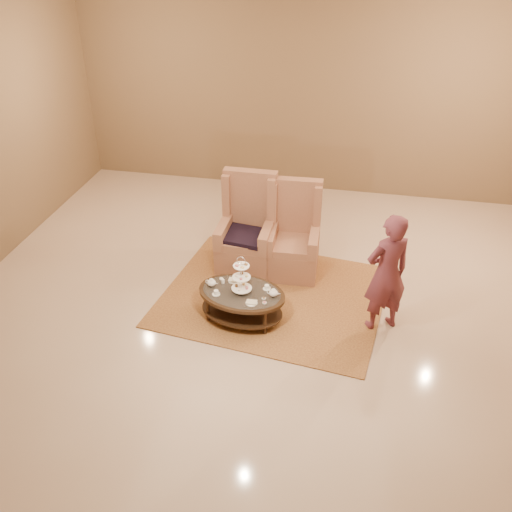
% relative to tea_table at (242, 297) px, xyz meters
% --- Properties ---
extents(ground, '(8.00, 8.00, 0.00)m').
position_rel_tea_table_xyz_m(ground, '(0.22, 0.04, -0.34)').
color(ground, '#CDB198').
rests_on(ground, ground).
extents(ceiling, '(8.00, 8.00, 0.02)m').
position_rel_tea_table_xyz_m(ceiling, '(0.22, 0.04, -0.34)').
color(ceiling, silver).
rests_on(ceiling, ground).
extents(wall_back, '(8.00, 0.04, 3.50)m').
position_rel_tea_table_xyz_m(wall_back, '(0.22, 4.04, 1.41)').
color(wall_back, '#7D6244').
rests_on(wall_back, ground).
extents(rug, '(3.12, 2.71, 0.02)m').
position_rel_tea_table_xyz_m(rug, '(0.31, 0.54, -0.33)').
color(rug, '#AB793D').
rests_on(rug, ground).
extents(tea_table, '(1.20, 0.92, 0.92)m').
position_rel_tea_table_xyz_m(tea_table, '(0.00, 0.00, 0.00)').
color(tea_table, black).
rests_on(tea_table, ground).
extents(armchair_left, '(0.75, 0.78, 1.39)m').
position_rel_tea_table_xyz_m(armchair_left, '(-0.20, 1.24, 0.13)').
color(armchair_left, '#A1674C').
rests_on(armchair_left, ground).
extents(armchair_right, '(0.74, 0.76, 1.32)m').
position_rel_tea_table_xyz_m(armchair_right, '(0.45, 1.27, 0.11)').
color(armchair_right, '#A1674C').
rests_on(armchair_right, ground).
extents(person, '(0.68, 0.61, 1.56)m').
position_rel_tea_table_xyz_m(person, '(1.71, 0.20, 0.44)').
color(person, brown).
rests_on(person, ground).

